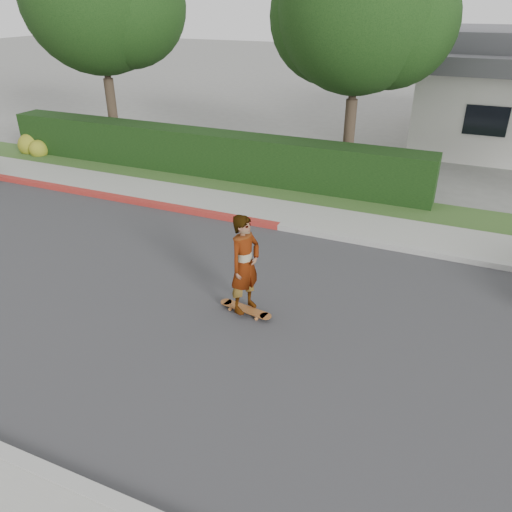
% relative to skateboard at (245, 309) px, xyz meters
% --- Properties ---
extents(ground, '(120.00, 120.00, 0.00)m').
position_rel_skateboard_xyz_m(ground, '(-1.83, -0.22, -0.10)').
color(ground, slate).
rests_on(ground, ground).
extents(road, '(60.00, 8.00, 0.01)m').
position_rel_skateboard_xyz_m(road, '(-1.83, -0.22, -0.09)').
color(road, '#2D2D30').
rests_on(road, ground).
extents(curb_far, '(60.00, 0.20, 0.15)m').
position_rel_skateboard_xyz_m(curb_far, '(-1.83, 3.88, -0.02)').
color(curb_far, '#9E9E99').
rests_on(curb_far, ground).
extents(curb_red_section, '(12.00, 0.21, 0.15)m').
position_rel_skateboard_xyz_m(curb_red_section, '(-6.83, 3.88, -0.02)').
color(curb_red_section, maroon).
rests_on(curb_red_section, ground).
extents(sidewalk_far, '(60.00, 1.60, 0.12)m').
position_rel_skateboard_xyz_m(sidewalk_far, '(-1.83, 4.78, -0.04)').
color(sidewalk_far, gray).
rests_on(sidewalk_far, ground).
extents(planting_strip, '(60.00, 1.60, 0.10)m').
position_rel_skateboard_xyz_m(planting_strip, '(-1.83, 6.38, -0.05)').
color(planting_strip, '#2D4C1E').
rests_on(planting_strip, ground).
extents(hedge, '(15.00, 1.00, 1.50)m').
position_rel_skateboard_xyz_m(hedge, '(-4.83, 6.98, 0.65)').
color(hedge, black).
rests_on(hedge, ground).
extents(flowering_shrub, '(1.40, 1.00, 0.90)m').
position_rel_skateboard_xyz_m(flowering_shrub, '(-11.84, 6.52, 0.24)').
color(flowering_shrub, '#2D4C19').
rests_on(flowering_shrub, ground).
extents(tree_left, '(5.99, 5.21, 8.00)m').
position_rel_skateboard_xyz_m(tree_left, '(-9.34, 8.47, 5.17)').
color(tree_left, '#33261C').
rests_on(tree_left, ground).
extents(tree_center, '(5.66, 4.84, 7.44)m').
position_rel_skateboard_xyz_m(tree_center, '(-0.34, 8.97, 4.81)').
color(tree_center, '#33261C').
rests_on(tree_center, ground).
extents(skateboard, '(1.14, 0.39, 0.10)m').
position_rel_skateboard_xyz_m(skateboard, '(0.00, 0.00, 0.00)').
color(skateboard, orange).
rests_on(skateboard, ground).
extents(skateboarder, '(0.64, 0.80, 1.91)m').
position_rel_skateboard_xyz_m(skateboarder, '(0.00, 0.00, 0.97)').
color(skateboarder, white).
rests_on(skateboarder, skateboard).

